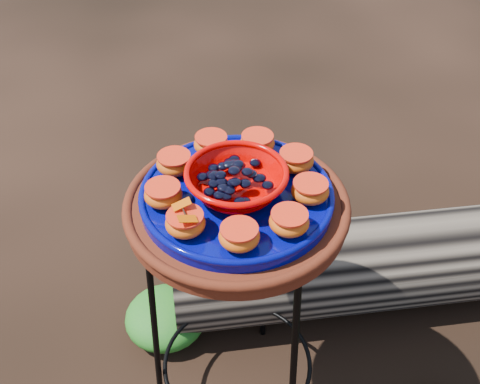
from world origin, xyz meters
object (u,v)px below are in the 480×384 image
(cobalt_plate, at_px, (237,197))
(driftwood_log, at_px, (426,258))
(plant_stand, at_px, (237,317))
(terracotta_saucer, at_px, (237,209))
(red_bowl, at_px, (236,182))

(cobalt_plate, bearing_deg, driftwood_log, 53.48)
(plant_stand, distance_m, driftwood_log, 0.75)
(plant_stand, xyz_separation_m, driftwood_log, (0.43, 0.58, -0.20))
(terracotta_saucer, distance_m, cobalt_plate, 0.03)
(plant_stand, relative_size, red_bowl, 3.49)
(cobalt_plate, relative_size, red_bowl, 2.00)
(cobalt_plate, distance_m, red_bowl, 0.04)
(terracotta_saucer, bearing_deg, red_bowl, 0.00)
(cobalt_plate, relative_size, driftwood_log, 0.25)
(terracotta_saucer, distance_m, red_bowl, 0.07)
(terracotta_saucer, bearing_deg, driftwood_log, 53.48)
(plant_stand, height_order, terracotta_saucer, terracotta_saucer)
(driftwood_log, bearing_deg, cobalt_plate, -126.52)
(plant_stand, height_order, cobalt_plate, cobalt_plate)
(cobalt_plate, bearing_deg, terracotta_saucer, 0.00)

